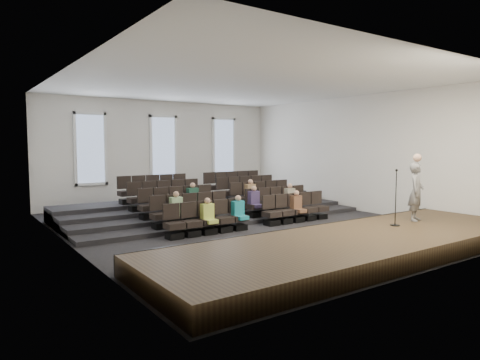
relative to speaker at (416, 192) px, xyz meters
name	(u,v)px	position (x,y,z in m)	size (l,w,h in m)	color
ground	(246,225)	(-3.29, 4.61, -1.41)	(14.00, 14.00, 0.00)	black
ceiling	(246,84)	(-3.29, 4.61, 3.60)	(12.00, 14.00, 0.02)	white
wall_back	(163,153)	(-3.29, 11.63, 1.09)	(12.00, 0.04, 5.00)	white
wall_front	(429,163)	(-3.29, -2.41, 1.09)	(12.00, 0.04, 5.00)	white
wall_left	(69,159)	(-9.31, 4.61, 1.09)	(0.04, 14.00, 5.00)	white
wall_right	(358,154)	(2.73, 4.61, 1.09)	(0.04, 14.00, 5.00)	white
stage	(358,246)	(-3.29, -0.49, -1.16)	(11.80, 3.60, 0.50)	#41321C
stage_lip	(311,234)	(-3.29, 1.28, -1.16)	(11.80, 0.06, 0.52)	black
risers	(202,209)	(-3.29, 7.78, -1.22)	(11.80, 4.80, 0.60)	black
seating_rows	(223,202)	(-3.29, 6.15, -0.73)	(6.80, 4.70, 1.67)	black
windows	(163,148)	(-3.29, 11.56, 1.29)	(8.44, 0.10, 3.24)	white
audience	(241,202)	(-3.29, 4.93, -0.60)	(5.45, 2.64, 1.10)	#C3D555
speaker	(416,192)	(0.00, 0.00, 0.00)	(0.67, 0.44, 1.83)	slate
mic_stand	(395,209)	(-1.21, -0.13, -0.41)	(0.28, 0.28, 1.68)	black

